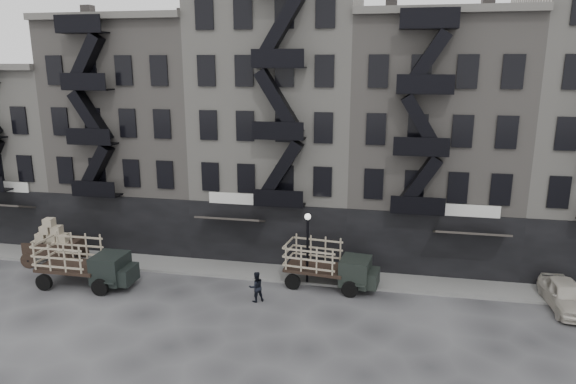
% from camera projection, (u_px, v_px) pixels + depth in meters
% --- Properties ---
extents(ground, '(140.00, 140.00, 0.00)m').
position_uv_depth(ground, '(245.00, 300.00, 27.77)').
color(ground, '#38383A').
rests_on(ground, ground).
extents(sidewalk, '(55.00, 2.50, 0.15)m').
position_uv_depth(sidewalk, '(262.00, 272.00, 31.32)').
color(sidewalk, slate).
rests_on(sidewalk, ground).
extents(building_west, '(10.00, 11.35, 13.20)m').
position_uv_depth(building_west, '(28.00, 149.00, 39.43)').
color(building_west, '#A09D93').
rests_on(building_west, ground).
extents(building_midwest, '(10.00, 11.35, 16.20)m').
position_uv_depth(building_midwest, '(147.00, 133.00, 37.17)').
color(building_midwest, slate).
rests_on(building_midwest, ground).
extents(building_center, '(10.00, 11.35, 18.20)m').
position_uv_depth(building_center, '(282.00, 122.00, 35.03)').
color(building_center, '#A09D93').
rests_on(building_center, ground).
extents(building_mideast, '(10.00, 11.35, 16.20)m').
position_uv_depth(building_mideast, '(432.00, 141.00, 33.38)').
color(building_mideast, slate).
rests_on(building_mideast, ground).
extents(lamp_post, '(0.36, 0.36, 4.28)m').
position_uv_depth(lamp_post, '(308.00, 239.00, 28.99)').
color(lamp_post, black).
rests_on(lamp_post, ground).
extents(wagon, '(3.69, 2.19, 3.00)m').
position_uv_depth(wagon, '(52.00, 238.00, 32.35)').
color(wagon, black).
rests_on(wagon, ground).
extents(stake_truck_west, '(5.55, 2.33, 2.77)m').
position_uv_depth(stake_truck_west, '(84.00, 260.00, 29.18)').
color(stake_truck_west, black).
rests_on(stake_truck_west, ground).
extents(stake_truck_east, '(5.43, 2.69, 2.63)m').
position_uv_depth(stake_truck_east, '(329.00, 262.00, 29.06)').
color(stake_truck_east, black).
rests_on(stake_truck_east, ground).
extents(car_east, '(1.99, 4.50, 1.51)m').
position_uv_depth(car_east, '(566.00, 295.00, 26.61)').
color(car_east, beige).
rests_on(car_east, ground).
extents(pedestrian_mid, '(1.03, 0.98, 1.68)m').
position_uv_depth(pedestrian_mid, '(256.00, 287.00, 27.39)').
color(pedestrian_mid, black).
rests_on(pedestrian_mid, ground).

